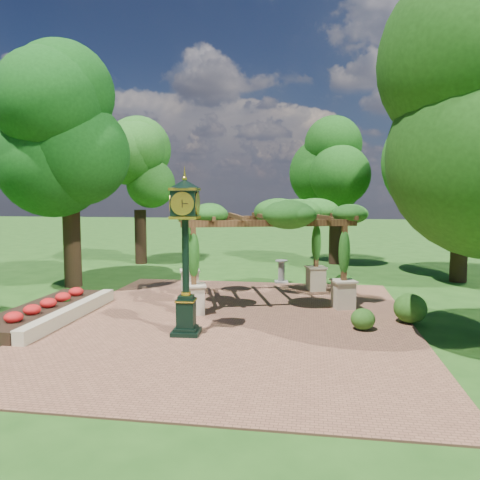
# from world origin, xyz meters

# --- Properties ---
(ground) EXTENTS (120.00, 120.00, 0.00)m
(ground) POSITION_xyz_m (0.00, 0.00, 0.00)
(ground) COLOR #1E4714
(ground) RESTS_ON ground
(brick_plaza) EXTENTS (10.00, 12.00, 0.04)m
(brick_plaza) POSITION_xyz_m (0.00, 1.00, 0.02)
(brick_plaza) COLOR brown
(brick_plaza) RESTS_ON ground
(border_wall) EXTENTS (0.35, 5.00, 0.40)m
(border_wall) POSITION_xyz_m (-4.60, 0.50, 0.20)
(border_wall) COLOR #C6B793
(border_wall) RESTS_ON ground
(flower_bed) EXTENTS (1.50, 5.00, 0.36)m
(flower_bed) POSITION_xyz_m (-5.50, 0.50, 0.18)
(flower_bed) COLOR red
(flower_bed) RESTS_ON ground
(pedestal_clock) EXTENTS (0.84, 0.84, 4.02)m
(pedestal_clock) POSITION_xyz_m (-0.94, -0.41, 2.41)
(pedestal_clock) COLOR black
(pedestal_clock) RESTS_ON brick_plaza
(pergola) EXTENTS (6.20, 4.85, 3.42)m
(pergola) POSITION_xyz_m (0.55, 3.68, 2.81)
(pergola) COLOR beige
(pergola) RESTS_ON brick_plaza
(sundial) EXTENTS (0.59, 0.59, 0.96)m
(sundial) POSITION_xyz_m (1.00, 7.08, 0.42)
(sundial) COLOR gray
(sundial) RESTS_ON ground
(shrub_front) EXTENTS (0.72, 0.72, 0.57)m
(shrub_front) POSITION_xyz_m (3.57, 0.68, 0.33)
(shrub_front) COLOR #2A5819
(shrub_front) RESTS_ON brick_plaza
(shrub_mid) EXTENTS (1.13, 1.13, 0.82)m
(shrub_mid) POSITION_xyz_m (4.95, 1.58, 0.45)
(shrub_mid) COLOR #285718
(shrub_mid) RESTS_ON brick_plaza
(shrub_back) EXTENTS (0.97, 0.97, 0.66)m
(shrub_back) POSITION_xyz_m (3.39, 5.61, 0.37)
(shrub_back) COLOR #235B1A
(shrub_back) RESTS_ON brick_plaza
(tree_west_near) EXTENTS (4.41, 4.41, 8.68)m
(tree_west_near) POSITION_xyz_m (-7.06, 5.18, 5.96)
(tree_west_near) COLOR #362415
(tree_west_near) RESTS_ON ground
(tree_west_far) EXTENTS (3.20, 3.20, 7.28)m
(tree_west_far) POSITION_xyz_m (-6.67, 11.51, 4.97)
(tree_west_far) COLOR black
(tree_west_far) RESTS_ON ground
(tree_north) EXTENTS (3.43, 3.43, 7.35)m
(tree_north) POSITION_xyz_m (3.41, 13.03, 5.02)
(tree_north) COLOR #311D13
(tree_north) RESTS_ON ground
(tree_east_far) EXTENTS (4.95, 4.95, 8.70)m
(tree_east_far) POSITION_xyz_m (8.23, 8.59, 5.99)
(tree_east_far) COLOR #312013
(tree_east_far) RESTS_ON ground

